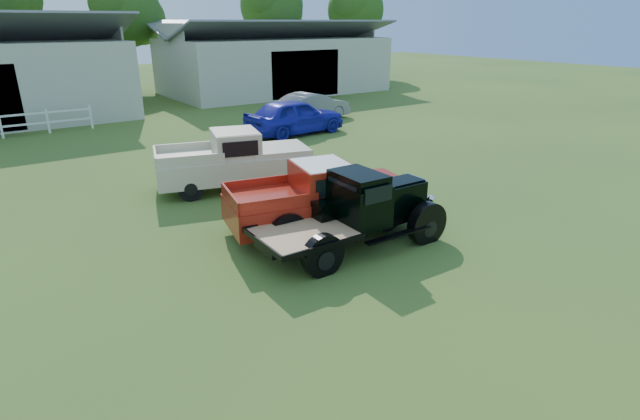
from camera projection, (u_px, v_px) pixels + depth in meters
ground at (344, 271)px, 11.10m from camera, size 120.00×120.00×0.00m
shed_right at (274, 57)px, 38.35m from camera, size 16.80×9.20×5.20m
tree_c at (129, 31)px, 37.42m from camera, size 5.40×5.40×9.00m
tree_d at (272, 23)px, 45.00m from camera, size 6.00×6.00×10.00m
tree_e at (355, 26)px, 47.86m from camera, size 5.70×5.70×9.50m
vintage_flatbed at (355, 211)px, 11.96m from camera, size 4.83×2.01×1.90m
red_pickup at (319, 197)px, 13.06m from camera, size 5.29×2.92×1.82m
white_pickup at (233, 160)px, 16.34m from camera, size 5.47×3.30×1.88m
misc_car_blue at (295, 116)px, 24.26m from camera, size 5.20×2.36×1.73m
misc_car_grey at (312, 107)px, 27.70m from camera, size 4.80×2.26×1.52m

